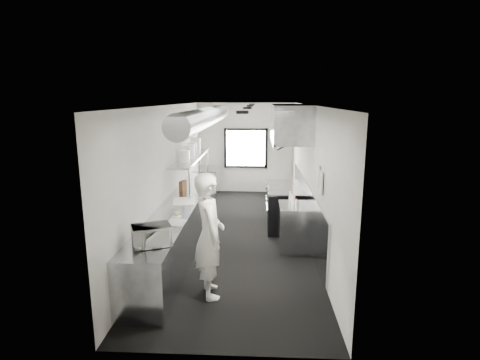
# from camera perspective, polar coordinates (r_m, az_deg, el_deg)

# --- Properties ---
(floor) EXTENTS (3.00, 8.00, 0.01)m
(floor) POSITION_cam_1_polar(r_m,az_deg,el_deg) (8.46, -0.13, -8.23)
(floor) COLOR black
(floor) RESTS_ON ground
(ceiling) EXTENTS (3.00, 8.00, 0.01)m
(ceiling) POSITION_cam_1_polar(r_m,az_deg,el_deg) (7.93, -0.14, 11.10)
(ceiling) COLOR silver
(ceiling) RESTS_ON wall_back
(wall_back) EXTENTS (3.00, 0.02, 2.80)m
(wall_back) POSITION_cam_1_polar(r_m,az_deg,el_deg) (12.03, 0.87, 4.78)
(wall_back) COLOR beige
(wall_back) RESTS_ON floor
(wall_front) EXTENTS (3.00, 0.02, 2.80)m
(wall_front) POSITION_cam_1_polar(r_m,az_deg,el_deg) (4.23, -3.02, -9.32)
(wall_front) COLOR beige
(wall_front) RESTS_ON floor
(wall_left) EXTENTS (0.02, 8.00, 2.80)m
(wall_left) POSITION_cam_1_polar(r_m,az_deg,el_deg) (8.29, -10.54, 1.20)
(wall_left) COLOR beige
(wall_left) RESTS_ON floor
(wall_right) EXTENTS (0.02, 8.00, 2.80)m
(wall_right) POSITION_cam_1_polar(r_m,az_deg,el_deg) (8.14, 10.47, 1.00)
(wall_right) COLOR beige
(wall_right) RESTS_ON floor
(wall_cladding) EXTENTS (0.03, 5.50, 1.10)m
(wall_cladding) POSITION_cam_1_polar(r_m,az_deg,el_deg) (8.63, 9.87, -4.16)
(wall_cladding) COLOR gray
(wall_cladding) RESTS_ON wall_right
(hvac_duct) EXTENTS (0.40, 6.40, 0.40)m
(hvac_duct) POSITION_cam_1_polar(r_m,az_deg,el_deg) (8.40, -4.83, 9.41)
(hvac_duct) COLOR gray
(hvac_duct) RESTS_ON ceiling
(service_window) EXTENTS (1.36, 0.05, 1.25)m
(service_window) POSITION_cam_1_polar(r_m,az_deg,el_deg) (11.99, 0.86, 4.76)
(service_window) COLOR white
(service_window) RESTS_ON wall_back
(exhaust_hood) EXTENTS (0.81, 2.20, 0.88)m
(exhaust_hood) POSITION_cam_1_polar(r_m,az_deg,el_deg) (8.66, 7.45, 8.38)
(exhaust_hood) COLOR gray
(exhaust_hood) RESTS_ON ceiling
(prep_counter) EXTENTS (0.70, 6.00, 0.90)m
(prep_counter) POSITION_cam_1_polar(r_m,az_deg,el_deg) (7.98, -8.64, -6.21)
(prep_counter) COLOR gray
(prep_counter) RESTS_ON floor
(pass_shelf) EXTENTS (0.45, 3.00, 0.68)m
(pass_shelf) POSITION_cam_1_polar(r_m,az_deg,el_deg) (9.17, -7.27, 3.21)
(pass_shelf) COLOR gray
(pass_shelf) RESTS_ON prep_counter
(range) EXTENTS (0.88, 1.60, 0.94)m
(range) POSITION_cam_1_polar(r_m,az_deg,el_deg) (8.99, 6.74, -3.92)
(range) COLOR black
(range) RESTS_ON floor
(bottle_station) EXTENTS (0.65, 0.80, 0.90)m
(bottle_station) POSITION_cam_1_polar(r_m,az_deg,el_deg) (7.67, 8.26, -6.96)
(bottle_station) COLOR gray
(bottle_station) RESTS_ON floor
(far_work_table) EXTENTS (0.70, 1.20, 0.90)m
(far_work_table) POSITION_cam_1_polar(r_m,az_deg,el_deg) (11.50, -5.02, -0.41)
(far_work_table) COLOR gray
(far_work_table) RESTS_ON floor
(notice_sheet_a) EXTENTS (0.02, 0.28, 0.38)m
(notice_sheet_a) POSITION_cam_1_polar(r_m,az_deg,el_deg) (6.93, 11.56, 0.70)
(notice_sheet_a) COLOR beige
(notice_sheet_a) RESTS_ON wall_right
(notice_sheet_b) EXTENTS (0.02, 0.28, 0.38)m
(notice_sheet_b) POSITION_cam_1_polar(r_m,az_deg,el_deg) (6.60, 11.99, -0.33)
(notice_sheet_b) COLOR beige
(notice_sheet_b) RESTS_ON wall_right
(line_cook) EXTENTS (0.63, 0.79, 1.89)m
(line_cook) POSITION_cam_1_polar(r_m,az_deg,el_deg) (5.76, -4.59, -8.22)
(line_cook) COLOR silver
(line_cook) RESTS_ON floor
(microwave) EXTENTS (0.60, 0.54, 0.29)m
(microwave) POSITION_cam_1_polar(r_m,az_deg,el_deg) (5.59, -13.06, -8.05)
(microwave) COLOR silver
(microwave) RESTS_ON prep_counter
(deli_tub_a) EXTENTS (0.15, 0.15, 0.09)m
(deli_tub_a) POSITION_cam_1_polar(r_m,az_deg,el_deg) (6.04, -13.84, -7.57)
(deli_tub_a) COLOR beige
(deli_tub_a) RESTS_ON prep_counter
(deli_tub_b) EXTENTS (0.15, 0.15, 0.11)m
(deli_tub_b) POSITION_cam_1_polar(r_m,az_deg,el_deg) (6.16, -14.06, -7.10)
(deli_tub_b) COLOR beige
(deli_tub_b) RESTS_ON prep_counter
(newspaper) EXTENTS (0.34, 0.41, 0.01)m
(newspaper) POSITION_cam_1_polar(r_m,az_deg,el_deg) (6.52, -9.57, -6.28)
(newspaper) COLOR silver
(newspaper) RESTS_ON prep_counter
(small_plate) EXTENTS (0.22, 0.22, 0.01)m
(small_plate) POSITION_cam_1_polar(r_m,az_deg,el_deg) (6.82, -9.43, -5.42)
(small_plate) COLOR white
(small_plate) RESTS_ON prep_counter
(pastry) EXTENTS (0.10, 0.10, 0.10)m
(pastry) POSITION_cam_1_polar(r_m,az_deg,el_deg) (6.81, -9.45, -4.98)
(pastry) COLOR tan
(pastry) RESTS_ON small_plate
(cutting_board) EXTENTS (0.52, 0.63, 0.02)m
(cutting_board) POSITION_cam_1_polar(r_m,az_deg,el_deg) (7.79, -8.35, -3.15)
(cutting_board) COLOR silver
(cutting_board) RESTS_ON prep_counter
(knife_block) EXTENTS (0.15, 0.22, 0.22)m
(knife_block) POSITION_cam_1_polar(r_m,az_deg,el_deg) (8.69, -8.50, -0.84)
(knife_block) COLOR brown
(knife_block) RESTS_ON prep_counter
(plate_stack_a) EXTENTS (0.26, 0.26, 0.26)m
(plate_stack_a) POSITION_cam_1_polar(r_m,az_deg,el_deg) (8.43, -8.28, 3.52)
(plate_stack_a) COLOR white
(plate_stack_a) RESTS_ON pass_shelf
(plate_stack_b) EXTENTS (0.30, 0.30, 0.31)m
(plate_stack_b) POSITION_cam_1_polar(r_m,az_deg,el_deg) (8.91, -7.57, 4.19)
(plate_stack_b) COLOR white
(plate_stack_b) RESTS_ON pass_shelf
(plate_stack_c) EXTENTS (0.25, 0.25, 0.31)m
(plate_stack_c) POSITION_cam_1_polar(r_m,az_deg,el_deg) (9.49, -7.15, 4.67)
(plate_stack_c) COLOR white
(plate_stack_c) RESTS_ON pass_shelf
(plate_stack_d) EXTENTS (0.26, 0.26, 0.39)m
(plate_stack_d) POSITION_cam_1_polar(r_m,az_deg,el_deg) (9.80, -6.67, 5.16)
(plate_stack_d) COLOR white
(plate_stack_d) RESTS_ON pass_shelf
(squeeze_bottle_a) EXTENTS (0.08, 0.08, 0.18)m
(squeeze_bottle_a) POSITION_cam_1_polar(r_m,az_deg,el_deg) (7.18, 8.53, -3.79)
(squeeze_bottle_a) COLOR silver
(squeeze_bottle_a) RESTS_ON bottle_station
(squeeze_bottle_b) EXTENTS (0.07, 0.07, 0.16)m
(squeeze_bottle_b) POSITION_cam_1_polar(r_m,az_deg,el_deg) (7.34, 8.41, -3.53)
(squeeze_bottle_b) COLOR silver
(squeeze_bottle_b) RESTS_ON bottle_station
(squeeze_bottle_c) EXTENTS (0.08, 0.08, 0.18)m
(squeeze_bottle_c) POSITION_cam_1_polar(r_m,az_deg,el_deg) (7.55, 8.01, -3.01)
(squeeze_bottle_c) COLOR silver
(squeeze_bottle_c) RESTS_ON bottle_station
(squeeze_bottle_d) EXTENTS (0.06, 0.06, 0.19)m
(squeeze_bottle_d) POSITION_cam_1_polar(r_m,az_deg,el_deg) (7.60, 7.84, -2.84)
(squeeze_bottle_d) COLOR silver
(squeeze_bottle_d) RESTS_ON bottle_station
(squeeze_bottle_e) EXTENTS (0.08, 0.08, 0.19)m
(squeeze_bottle_e) POSITION_cam_1_polar(r_m,az_deg,el_deg) (7.83, 7.54, -2.36)
(squeeze_bottle_e) COLOR silver
(squeeze_bottle_e) RESTS_ON bottle_station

